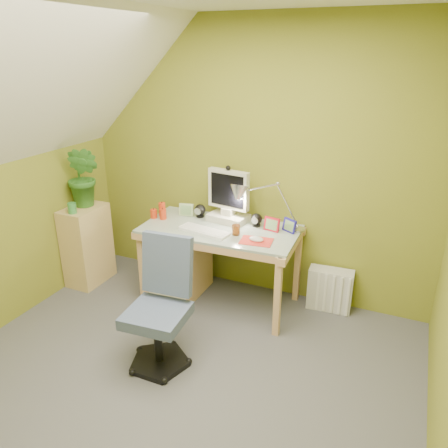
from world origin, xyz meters
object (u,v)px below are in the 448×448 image
at_px(task_chair, 156,315).
at_px(radiator, 330,289).
at_px(monitor, 229,190).
at_px(desk_lamp, 279,195).
at_px(potted_plant, 84,177).
at_px(desk, 220,265).
at_px(side_ledge, 87,245).

relative_size(task_chair, radiator, 2.22).
distance_m(task_chair, radiator, 1.58).
xyz_separation_m(monitor, desk_lamp, (0.45, 0.00, 0.02)).
relative_size(potted_plant, task_chair, 0.68).
bearing_deg(task_chair, desk, 83.01).
height_order(desk, task_chair, task_chair).
distance_m(desk_lamp, side_ledge, 1.91).
bearing_deg(task_chair, monitor, 83.36).
relative_size(desk_lamp, potted_plant, 1.08).
height_order(monitor, radiator, monitor).
bearing_deg(task_chair, potted_plant, 141.72).
relative_size(monitor, potted_plant, 1.01).
xyz_separation_m(desk_lamp, task_chair, (-0.49, -1.15, -0.60)).
bearing_deg(side_ledge, task_chair, -31.63).
relative_size(desk, side_ledge, 1.74).
bearing_deg(radiator, potted_plant, -174.16).
bearing_deg(radiator, desk_lamp, -174.60).
bearing_deg(desk, potted_plant, -176.40).
xyz_separation_m(monitor, side_ledge, (-1.31, -0.37, -0.61)).
bearing_deg(desk, monitor, 87.45).
bearing_deg(side_ledge, potted_plant, 73.00).
distance_m(desk, task_chair, 0.98).
height_order(side_ledge, task_chair, task_chair).
bearing_deg(potted_plant, task_chair, -33.55).
bearing_deg(potted_plant, side_ledge, -107.00).
xyz_separation_m(desk, desk_lamp, (0.45, 0.18, 0.66)).
xyz_separation_m(side_ledge, potted_plant, (0.02, 0.05, 0.66)).
distance_m(side_ledge, potted_plant, 0.66).
distance_m(potted_plant, task_chair, 1.63).
xyz_separation_m(monitor, potted_plant, (-1.29, -0.32, 0.05)).
bearing_deg(desk_lamp, desk, -156.67).
distance_m(side_ledge, radiator, 2.29).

